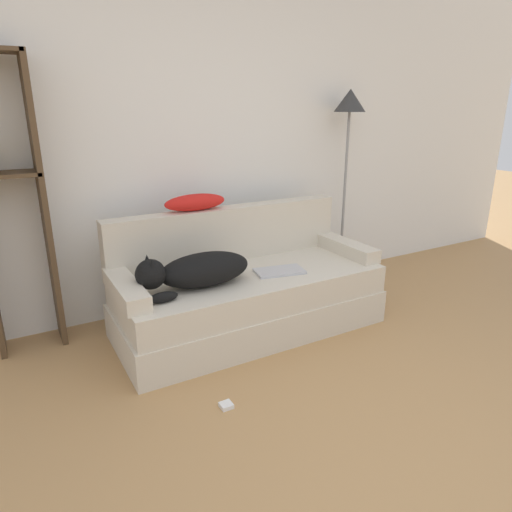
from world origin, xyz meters
TOP-DOWN VIEW (x-y plane):
  - wall_back at (0.00, 2.54)m, footprint 7.92×0.06m
  - couch at (0.16, 1.82)m, footprint 1.93×0.83m
  - couch_backrest at (0.16, 2.17)m, footprint 1.89×0.15m
  - couch_arm_left at (-0.73, 1.81)m, footprint 0.15×0.64m
  - couch_arm_right at (1.05, 1.81)m, footprint 0.15×0.64m
  - dog at (-0.28, 1.75)m, footprint 0.77×0.32m
  - laptop at (0.34, 1.71)m, footprint 0.38×0.26m
  - throw_pillow at (-0.09, 2.19)m, footprint 0.47×0.15m
  - bookshelf at (-1.28, 2.36)m, footprint 0.42×0.26m
  - floor_lamp at (1.42, 2.31)m, footprint 0.28×0.28m
  - power_adapter at (-0.41, 1.06)m, footprint 0.07×0.07m

SIDE VIEW (x-z plane):
  - power_adapter at x=-0.41m, z-range 0.00..0.02m
  - couch at x=0.16m, z-range 0.00..0.45m
  - laptop at x=0.34m, z-range 0.45..0.47m
  - couch_arm_left at x=-0.73m, z-range 0.45..0.55m
  - couch_arm_right at x=1.05m, z-range 0.45..0.55m
  - dog at x=-0.28m, z-range 0.44..0.70m
  - couch_backrest at x=0.16m, z-range 0.45..0.86m
  - throw_pillow at x=-0.09m, z-range 0.86..0.98m
  - bookshelf at x=-1.28m, z-range 0.10..2.01m
  - wall_back at x=0.00m, z-range 0.00..2.70m
  - floor_lamp at x=1.42m, z-range 0.55..2.27m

